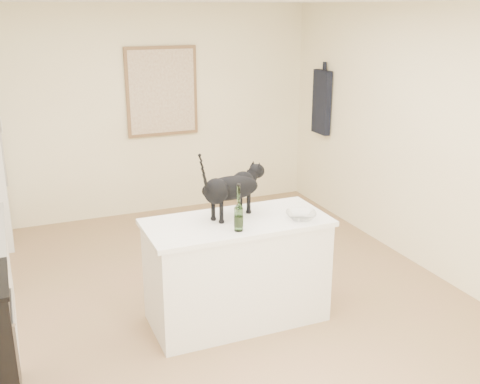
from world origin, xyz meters
TOP-DOWN VIEW (x-y plane):
  - floor at (0.00, 0.00)m, footprint 5.50×5.50m
  - wall_back at (0.00, 2.75)m, footprint 4.50×0.00m
  - wall_front at (0.00, -2.75)m, footprint 4.50×0.00m
  - wall_right at (2.25, 0.00)m, footprint 0.00×5.50m
  - island_base at (0.10, -0.20)m, footprint 1.44×0.67m
  - island_top at (0.10, -0.20)m, footprint 1.50×0.70m
  - artwork_frame at (0.30, 2.72)m, footprint 0.90×0.03m
  - artwork_canvas at (0.30, 2.70)m, footprint 0.82×0.00m
  - hanging_garment at (2.19, 2.05)m, footprint 0.08×0.34m
  - black_cat at (0.08, -0.11)m, footprint 0.66×0.43m
  - wine_bottle at (0.03, -0.41)m, footprint 0.09×0.09m
  - glass_bowl at (0.59, -0.38)m, footprint 0.32×0.32m

SIDE VIEW (x-z plane):
  - floor at x=0.00m, z-range 0.00..0.00m
  - island_base at x=0.10m, z-range 0.00..0.86m
  - island_top at x=0.10m, z-range 0.86..0.90m
  - glass_bowl at x=0.59m, z-range 0.90..0.96m
  - wine_bottle at x=0.03m, z-range 0.90..1.23m
  - black_cat at x=0.08m, z-range 0.90..1.34m
  - wall_back at x=0.00m, z-range -0.95..3.55m
  - wall_front at x=0.00m, z-range -0.95..3.55m
  - wall_right at x=2.25m, z-range -1.45..4.05m
  - hanging_garment at x=2.19m, z-range 1.00..1.80m
  - artwork_frame at x=0.30m, z-range 1.00..2.10m
  - artwork_canvas at x=0.30m, z-range 1.04..2.06m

